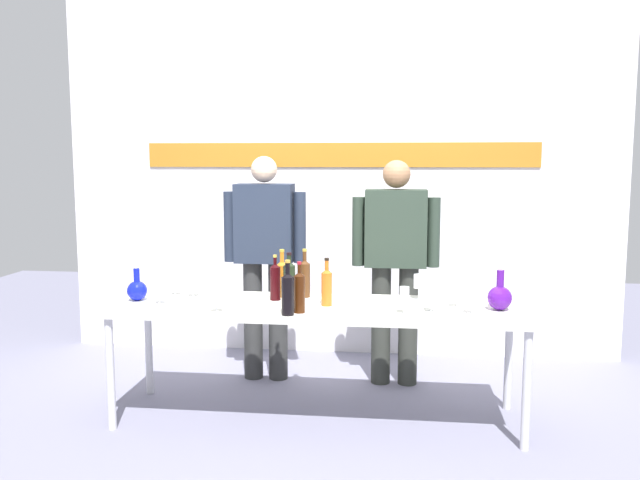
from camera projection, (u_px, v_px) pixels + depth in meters
name	position (u px, v px, depth m)	size (l,w,h in m)	color
ground_plane	(317.00, 418.00, 4.18)	(10.00, 10.00, 0.00)	slate
back_wall	(339.00, 176.00, 5.49)	(4.63, 0.11, 3.00)	silver
display_table	(317.00, 313.00, 4.09)	(2.57, 0.72, 0.74)	silver
decanter_blue_left	(137.00, 290.00, 4.20)	(0.13, 0.13, 0.21)	#101ABB
decanter_blue_right	(500.00, 297.00, 3.94)	(0.15, 0.15, 0.24)	#51158E
presenter_left	(265.00, 253.00, 4.84)	(0.61, 0.22, 1.66)	#313131
presenter_right	(395.00, 257.00, 4.73)	(0.63, 0.22, 1.63)	#31342D
wine_bottle_0	(282.00, 277.00, 4.32)	(0.08, 0.08, 0.31)	orange
wine_bottle_1	(289.00, 280.00, 4.14)	(0.08, 0.08, 0.32)	black
wine_bottle_2	(299.00, 291.00, 3.87)	(0.07, 0.07, 0.30)	#371807
wine_bottle_3	(305.00, 277.00, 4.30)	(0.07, 0.07, 0.32)	#533017
wine_bottle_4	(275.00, 281.00, 4.21)	(0.07, 0.07, 0.29)	black
wine_bottle_5	(327.00, 286.00, 4.05)	(0.07, 0.07, 0.30)	orange
wine_bottle_6	(288.00, 292.00, 3.80)	(0.07, 0.07, 0.32)	black
wine_glass_left_0	(193.00, 280.00, 4.30)	(0.07, 0.07, 0.16)	white
wine_glass_left_1	(159.00, 288.00, 4.08)	(0.07, 0.07, 0.15)	white
wine_glass_left_2	(174.00, 281.00, 4.35)	(0.06, 0.06, 0.15)	white
wine_glass_left_3	(216.00, 296.00, 3.87)	(0.07, 0.07, 0.14)	white
wine_glass_right_0	(472.00, 299.00, 3.83)	(0.06, 0.06, 0.13)	white
wine_glass_right_1	(432.00, 296.00, 3.88)	(0.06, 0.06, 0.14)	white
wine_glass_right_2	(404.00, 295.00, 3.82)	(0.06, 0.06, 0.16)	white
wine_glass_right_3	(419.00, 282.00, 4.23)	(0.07, 0.07, 0.16)	white
wine_glass_right_4	(457.00, 290.00, 3.99)	(0.07, 0.07, 0.15)	white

